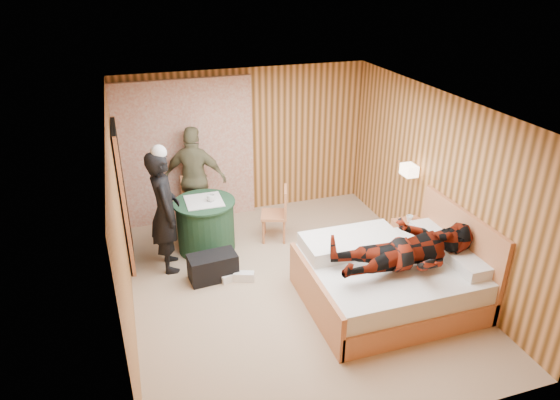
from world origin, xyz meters
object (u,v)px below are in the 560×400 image
object	(u,v)px
round_table	(206,225)
woman_standing	(165,212)
chair_far	(196,198)
chair_near	(279,210)
nightstand	(412,242)
duffel_bag	(213,267)
bed	(392,278)
wall_lamp	(409,170)
man_on_bed	(409,240)
man_at_table	(195,178)

from	to	relation	value
round_table	woman_standing	bearing A→B (deg)	-150.51
chair_far	chair_near	size ratio (longest dim) A/B	1.05
nightstand	duffel_bag	xyz separation A→B (m)	(-2.88, 0.42, -0.11)
chair_near	duffel_bag	world-z (taller)	chair_near
bed	round_table	distance (m)	2.88
round_table	duffel_bag	bearing A→B (deg)	-94.20
chair_far	chair_near	bearing A→B (deg)	-44.86
wall_lamp	bed	size ratio (longest dim) A/B	0.12
nightstand	duffel_bag	size ratio (longest dim) A/B	0.91
duffel_bag	man_on_bed	size ratio (longest dim) A/B	0.37
woman_standing	man_on_bed	xyz separation A→B (m)	(2.68, -1.91, 0.12)
bed	man_on_bed	distance (m)	0.72
man_at_table	chair_far	bearing A→B (deg)	96.35
woman_standing	nightstand	bearing A→B (deg)	-105.83
wall_lamp	nightstand	xyz separation A→B (m)	(-0.04, -0.35, -1.00)
chair_far	woman_standing	bearing A→B (deg)	-129.75
woman_standing	round_table	bearing A→B (deg)	-61.39
nightstand	round_table	xyz separation A→B (m)	(-2.82, 1.25, 0.11)
bed	chair_far	bearing A→B (deg)	127.04
round_table	man_at_table	size ratio (longest dim) A/B	0.54
nightstand	round_table	bearing A→B (deg)	156.06
bed	man_on_bed	world-z (taller)	man_on_bed
wall_lamp	chair_near	bearing A→B (deg)	153.71
bed	nightstand	size ratio (longest dim) A/B	3.58
nightstand	chair_far	xyz separation A→B (m)	(-2.83, 1.98, 0.24)
round_table	woman_standing	size ratio (longest dim) A/B	0.52
chair_near	duffel_bag	bearing A→B (deg)	-38.82
wall_lamp	man_at_table	xyz separation A→B (m)	(-2.86, 1.67, -0.44)
round_table	duffel_bag	size ratio (longest dim) A/B	1.40
wall_lamp	woman_standing	xyz separation A→B (m)	(-3.46, 0.56, -0.41)
bed	man_on_bed	bearing A→B (deg)	-82.31
man_at_table	man_on_bed	distance (m)	3.68
chair_far	chair_near	distance (m)	1.40
man_on_bed	chair_near	bearing A→B (deg)	113.12
bed	duffel_bag	xyz separation A→B (m)	(-2.12, 1.19, -0.15)
chair_near	duffel_bag	distance (m)	1.48
chair_far	man_at_table	world-z (taller)	man_at_table
nightstand	chair_near	xyz separation A→B (m)	(-1.67, 1.19, 0.21)
chair_near	chair_far	bearing A→B (deg)	-105.35
woman_standing	man_at_table	xyz separation A→B (m)	(0.60, 1.11, -0.03)
nightstand	chair_far	world-z (taller)	chair_far
round_table	man_on_bed	size ratio (longest dim) A/B	0.52
chair_far	man_at_table	distance (m)	0.33
wall_lamp	duffel_bag	world-z (taller)	wall_lamp
chair_far	duffel_bag	xyz separation A→B (m)	(-0.05, -1.56, -0.35)
round_table	man_on_bed	distance (m)	3.13
nightstand	round_table	world-z (taller)	round_table
chair_near	man_at_table	world-z (taller)	man_at_table
duffel_bag	chair_far	bearing A→B (deg)	83.14
chair_far	man_on_bed	distance (m)	3.67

